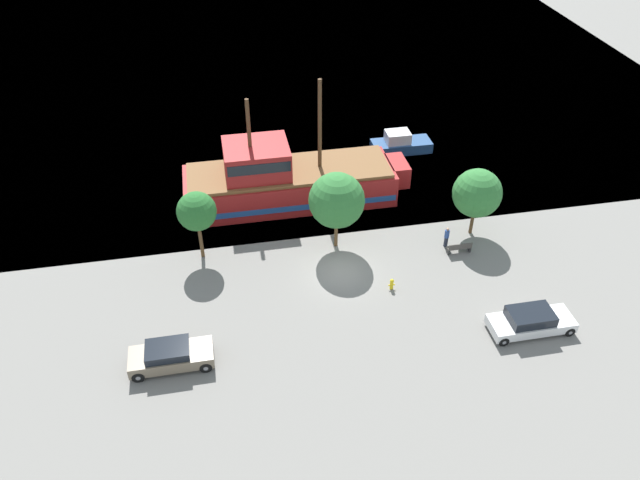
# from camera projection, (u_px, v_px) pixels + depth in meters

# --- Properties ---
(ground_plane) EXTENTS (160.00, 160.00, 0.00)m
(ground_plane) POSITION_uv_depth(u_px,v_px,m) (341.00, 271.00, 40.86)
(ground_plane) COLOR gray
(water_surface) EXTENTS (80.00, 80.00, 0.00)m
(water_surface) POSITION_uv_depth(u_px,v_px,m) (263.00, 39.00, 75.17)
(water_surface) COLOR slate
(water_surface) RESTS_ON ground
(pirate_ship) EXTENTS (16.82, 5.06, 9.48)m
(pirate_ship) POSITION_uv_depth(u_px,v_px,m) (286.00, 180.00, 46.49)
(pirate_ship) COLOR #A31E1E
(pirate_ship) RESTS_ON water_surface
(moored_boat_dockside) EXTENTS (5.04, 1.99, 1.82)m
(moored_boat_dockside) POSITION_uv_depth(u_px,v_px,m) (400.00, 144.00, 53.13)
(moored_boat_dockside) COLOR navy
(moored_boat_dockside) RESTS_ON water_surface
(parked_car_curb_front) EXTENTS (4.56, 1.92, 1.44)m
(parked_car_curb_front) POSITION_uv_depth(u_px,v_px,m) (171.00, 356.00, 34.05)
(parked_car_curb_front) COLOR #7F705B
(parked_car_curb_front) RESTS_ON ground_plane
(parked_car_curb_mid) EXTENTS (4.94, 1.97, 1.44)m
(parked_car_curb_mid) POSITION_uv_depth(u_px,v_px,m) (531.00, 321.00, 36.20)
(parked_car_curb_mid) COLOR white
(parked_car_curb_mid) RESTS_ON ground_plane
(fire_hydrant) EXTENTS (0.42, 0.25, 0.76)m
(fire_hydrant) POSITION_uv_depth(u_px,v_px,m) (392.00, 284.00, 39.24)
(fire_hydrant) COLOR yellow
(fire_hydrant) RESTS_ON ground_plane
(bench_promenade_east) EXTENTS (1.65, 0.45, 0.85)m
(bench_promenade_east) POSITION_uv_depth(u_px,v_px,m) (460.00, 248.00, 42.11)
(bench_promenade_east) COLOR #4C4742
(bench_promenade_east) RESTS_ON ground_plane
(pedestrian_walking_near) EXTENTS (0.32, 0.32, 1.53)m
(pedestrian_walking_near) POSITION_uv_depth(u_px,v_px,m) (447.00, 237.00, 42.52)
(pedestrian_walking_near) COLOR #232838
(pedestrian_walking_near) RESTS_ON ground_plane
(tree_row_east) EXTENTS (2.58, 2.58, 4.97)m
(tree_row_east) POSITION_uv_depth(u_px,v_px,m) (197.00, 212.00, 39.88)
(tree_row_east) COLOR brown
(tree_row_east) RESTS_ON ground_plane
(tree_row_mideast) EXTENTS (3.73, 3.73, 5.60)m
(tree_row_mideast) POSITION_uv_depth(u_px,v_px,m) (337.00, 200.00, 40.77)
(tree_row_mideast) COLOR brown
(tree_row_mideast) RESTS_ON ground_plane
(tree_row_midwest) EXTENTS (3.36, 3.36, 5.00)m
(tree_row_midwest) POSITION_uv_depth(u_px,v_px,m) (477.00, 193.00, 42.19)
(tree_row_midwest) COLOR brown
(tree_row_midwest) RESTS_ON ground_plane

